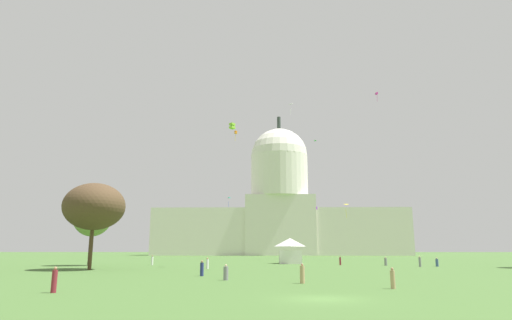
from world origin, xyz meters
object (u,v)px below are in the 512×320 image
(kite_magenta_high, at_px, (377,94))
(person_maroon_back_center, at_px, (340,261))
(kite_orange_high, at_px, (236,133))
(person_tan_mid_right, at_px, (393,279))
(kite_turquoise_mid, at_px, (228,200))
(kite_yellow_low, at_px, (347,207))
(capitol_building, at_px, (280,208))
(person_tan_lawn_far_right, at_px, (302,274))
(kite_violet_mid, at_px, (317,208))
(person_grey_front_center, at_px, (420,262))
(person_navy_aisle_center, at_px, (202,269))
(person_white_front_right, at_px, (207,264))
(person_grey_edge_west, at_px, (386,262))
(person_maroon_edge_east, at_px, (54,281))
(person_grey_front_left, at_px, (226,273))
(kite_lime_mid, at_px, (232,126))
(kite_green_mid, at_px, (317,142))
(event_tent, at_px, (290,251))
(tree_west_near, at_px, (94,207))
(tree_west_mid, at_px, (93,214))
(person_denim_mid_left, at_px, (437,263))

(kite_magenta_high, bearing_deg, person_maroon_back_center, -40.11)
(kite_orange_high, bearing_deg, person_tan_mid_right, -20.03)
(kite_turquoise_mid, bearing_deg, kite_yellow_low, 63.97)
(capitol_building, height_order, person_tan_lawn_far_right, capitol_building)
(kite_yellow_low, bearing_deg, kite_violet_mid, 84.96)
(person_maroon_back_center, height_order, person_grey_front_center, person_grey_front_center)
(person_navy_aisle_center, xyz_separation_m, kite_violet_mid, (28.86, 139.96, 19.57))
(person_white_front_right, distance_m, person_grey_edge_west, 33.23)
(capitol_building, bearing_deg, person_white_front_right, -96.01)
(person_maroon_edge_east, bearing_deg, person_navy_aisle_center, 14.12)
(person_tan_mid_right, distance_m, person_grey_front_left, 15.91)
(person_grey_front_left, height_order, kite_violet_mid, kite_violet_mid)
(person_maroon_back_center, xyz_separation_m, kite_lime_mid, (-19.42, -10.48, 22.99))
(kite_green_mid, bearing_deg, capitol_building, 4.11)
(person_grey_front_left, bearing_deg, person_grey_edge_west, -156.65)
(event_tent, xyz_separation_m, person_tan_mid_right, (4.71, -56.98, -1.82))
(event_tent, bearing_deg, kite_magenta_high, 49.76)
(person_maroon_edge_east, relative_size, kite_green_mid, 1.11)
(kite_yellow_low, bearing_deg, person_grey_edge_west, -92.15)
(event_tent, relative_size, person_grey_front_center, 3.65)
(tree_west_near, height_order, tree_west_mid, tree_west_mid)
(person_white_front_right, xyz_separation_m, kite_violet_mid, (30.61, 122.73, 19.57))
(tree_west_near, distance_m, kite_orange_high, 64.62)
(person_grey_front_center, bearing_deg, capitol_building, 88.70)
(tree_west_mid, height_order, person_grey_edge_west, tree_west_mid)
(person_maroon_back_center, xyz_separation_m, kite_orange_high, (-22.32, 37.03, 34.86))
(person_denim_mid_left, xyz_separation_m, kite_turquoise_mid, (-42.51, 73.45, 19.03))
(capitol_building, height_order, kite_magenta_high, capitol_building)
(person_tan_lawn_far_right, bearing_deg, person_white_front_right, -54.09)
(kite_violet_mid, bearing_deg, tree_west_near, 125.97)
(person_grey_front_center, relative_size, kite_turquoise_mid, 0.67)
(person_tan_lawn_far_right, bearing_deg, capitol_building, -78.90)
(person_maroon_edge_east, bearing_deg, person_white_front_right, 26.74)
(tree_west_mid, bearing_deg, event_tent, 19.15)
(capitol_building, xyz_separation_m, person_denim_mid_left, (22.60, -133.51, -21.48))
(person_grey_edge_west, relative_size, person_tan_mid_right, 1.00)
(event_tent, height_order, kite_green_mid, kite_green_mid)
(event_tent, relative_size, kite_yellow_low, 2.13)
(person_denim_mid_left, distance_m, kite_violet_mid, 114.65)
(person_denim_mid_left, xyz_separation_m, kite_violet_mid, (-7.12, 112.73, 19.67))
(kite_magenta_high, xyz_separation_m, kite_orange_high, (-42.15, -5.26, -13.30))
(kite_magenta_high, bearing_deg, kite_lime_mid, -51.62)
(person_denim_mid_left, distance_m, kite_orange_high, 67.14)
(event_tent, xyz_separation_m, person_grey_front_center, (20.78, -16.10, -1.72))
(person_navy_aisle_center, relative_size, kite_yellow_low, 0.55)
(tree_west_mid, xyz_separation_m, kite_yellow_low, (51.93, 32.15, 4.16))
(person_denim_mid_left, xyz_separation_m, person_tan_mid_right, (-19.40, -42.24, 0.05))
(event_tent, distance_m, person_grey_front_left, 49.10)
(person_denim_mid_left, height_order, kite_turquoise_mid, kite_turquoise_mid)
(kite_yellow_low, bearing_deg, event_tent, -132.55)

